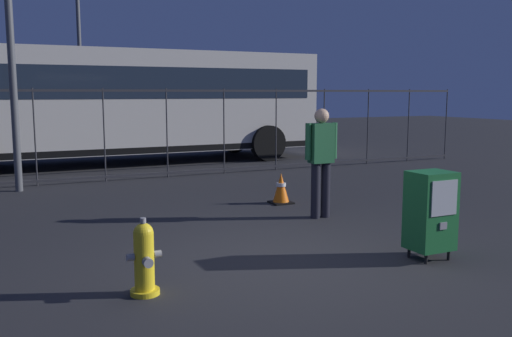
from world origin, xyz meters
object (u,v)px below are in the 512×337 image
at_px(fire_hydrant, 144,259).
at_px(street_light_near_right, 79,41).
at_px(newspaper_box_primary, 431,210).
at_px(bus_near, 126,100).
at_px(pedestrian, 321,156).
at_px(traffic_cone, 281,189).

distance_m(fire_hydrant, street_light_near_right, 16.01).
relative_size(fire_hydrant, newspaper_box_primary, 0.73).
distance_m(newspaper_box_primary, bus_near, 10.48).
xyz_separation_m(newspaper_box_primary, pedestrian, (0.01, 2.36, 0.38)).
distance_m(newspaper_box_primary, pedestrian, 2.39).
relative_size(traffic_cone, bus_near, 0.05).
xyz_separation_m(fire_hydrant, street_light_near_right, (1.73, 15.56, 3.34)).
bearing_deg(fire_hydrant, newspaper_box_primary, -5.06).
relative_size(fire_hydrant, bus_near, 0.07).
bearing_deg(pedestrian, fire_hydrant, -147.52).
relative_size(traffic_cone, street_light_near_right, 0.08).
relative_size(pedestrian, street_light_near_right, 0.27).
distance_m(newspaper_box_primary, traffic_cone, 3.61).
bearing_deg(bus_near, newspaper_box_primary, -83.41).
relative_size(newspaper_box_primary, traffic_cone, 1.92).
height_order(fire_hydrant, street_light_near_right, street_light_near_right).
height_order(pedestrian, bus_near, bus_near).
height_order(pedestrian, traffic_cone, pedestrian).
xyz_separation_m(fire_hydrant, pedestrian, (3.26, 2.07, 0.60)).
height_order(newspaper_box_primary, traffic_cone, newspaper_box_primary).
bearing_deg(fire_hydrant, pedestrian, 32.48).
xyz_separation_m(fire_hydrant, newspaper_box_primary, (3.25, -0.29, 0.22)).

